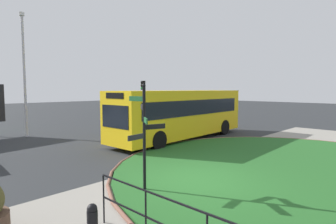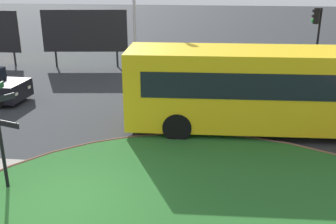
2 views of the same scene
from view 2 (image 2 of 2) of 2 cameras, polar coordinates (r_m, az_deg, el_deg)
ground at (r=10.55m, az=-15.15°, el=-12.96°), size 120.00×120.00×0.00m
bus_yellow at (r=14.50m, az=14.50°, el=3.29°), size 10.23×2.82×3.00m
traffic_light_near at (r=21.67m, az=20.60°, el=11.19°), size 0.49×0.29×3.81m
billboard_right at (r=24.39m, az=-11.90°, el=11.29°), size 5.01×0.74×3.41m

